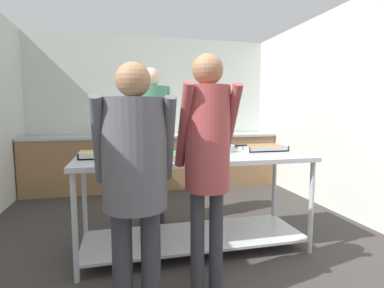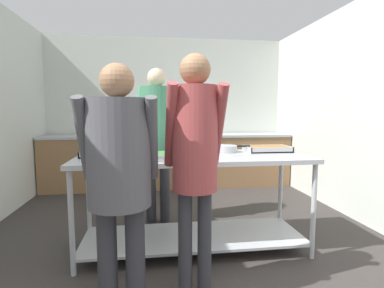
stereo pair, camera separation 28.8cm
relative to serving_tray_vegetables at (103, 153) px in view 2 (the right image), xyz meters
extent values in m
cube|color=silver|center=(0.77, 2.74, 0.39)|extent=(4.38, 0.06, 2.65)
cube|color=silver|center=(2.93, 0.55, 0.39)|extent=(0.06, 4.52, 2.65)
cube|color=olive|center=(0.77, 2.37, -0.49)|extent=(4.22, 0.62, 0.88)
cube|color=#ADAFB5|center=(0.77, 2.37, -0.03)|extent=(4.22, 0.65, 0.04)
cube|color=black|center=(1.57, 2.37, -0.02)|extent=(0.54, 0.36, 0.02)
cube|color=#ADAFB5|center=(0.84, -0.10, -0.05)|extent=(2.16, 0.78, 0.04)
cube|color=#ADAFB5|center=(0.84, -0.10, -0.81)|extent=(2.08, 0.70, 0.02)
cylinder|color=#ADAFB5|center=(-0.19, -0.44, -0.50)|extent=(0.04, 0.04, 0.87)
cylinder|color=#ADAFB5|center=(1.87, -0.44, -0.50)|extent=(0.04, 0.04, 0.87)
cylinder|color=#ADAFB5|center=(-0.19, 0.24, -0.50)|extent=(0.04, 0.04, 0.87)
cylinder|color=#ADAFB5|center=(1.87, 0.24, -0.50)|extent=(0.04, 0.04, 0.87)
cube|color=#ADAFB5|center=(0.00, 0.00, -0.02)|extent=(0.38, 0.27, 0.01)
cube|color=gold|center=(0.00, 0.00, 0.01)|extent=(0.36, 0.25, 0.04)
cube|color=#ADAFB5|center=(0.00, -0.13, 0.00)|extent=(0.38, 0.01, 0.05)
cube|color=#ADAFB5|center=(0.00, 0.13, 0.00)|extent=(0.38, 0.01, 0.05)
cube|color=#ADAFB5|center=(-0.19, 0.00, 0.00)|extent=(0.01, 0.27, 0.05)
cube|color=#ADAFB5|center=(0.19, 0.00, 0.00)|extent=(0.01, 0.27, 0.05)
cube|color=#ADAFB5|center=(0.45, -0.28, -0.02)|extent=(0.45, 0.31, 0.01)
cube|color=#387A38|center=(0.45, -0.28, 0.01)|extent=(0.43, 0.28, 0.04)
cube|color=#ADAFB5|center=(0.45, -0.43, 0.00)|extent=(0.45, 0.01, 0.05)
cube|color=#ADAFB5|center=(0.45, -0.13, 0.00)|extent=(0.45, 0.01, 0.05)
cube|color=#ADAFB5|center=(0.23, -0.28, 0.00)|extent=(0.01, 0.31, 0.05)
cube|color=#ADAFB5|center=(0.67, -0.28, 0.00)|extent=(0.01, 0.31, 0.05)
cylinder|color=white|center=(0.84, -0.34, -0.02)|extent=(0.26, 0.26, 0.01)
cylinder|color=white|center=(0.84, -0.34, -0.01)|extent=(0.26, 0.26, 0.01)
cylinder|color=white|center=(0.84, -0.34, 0.00)|extent=(0.25, 0.25, 0.01)
cylinder|color=white|center=(0.84, -0.34, 0.02)|extent=(0.25, 0.25, 0.01)
cylinder|color=white|center=(0.84, -0.34, 0.03)|extent=(0.25, 0.25, 0.01)
cylinder|color=white|center=(0.84, -0.34, 0.04)|extent=(0.25, 0.25, 0.01)
cylinder|color=#ADAFB5|center=(1.20, 0.11, 0.01)|extent=(0.24, 0.24, 0.07)
cylinder|color=brown|center=(1.20, 0.11, 0.04)|extent=(0.21, 0.21, 0.01)
cylinder|color=black|center=(1.39, 0.11, 0.03)|extent=(0.14, 0.02, 0.02)
cube|color=#ADAFB5|center=(1.65, 0.11, -0.02)|extent=(0.45, 0.29, 0.01)
cube|color=#9E6B33|center=(1.65, 0.11, 0.01)|extent=(0.42, 0.27, 0.04)
cube|color=#ADAFB5|center=(1.65, -0.03, 0.00)|extent=(0.45, 0.01, 0.05)
cube|color=#ADAFB5|center=(1.65, 0.25, 0.00)|extent=(0.45, 0.01, 0.05)
cube|color=#ADAFB5|center=(1.43, 0.11, 0.00)|extent=(0.01, 0.29, 0.05)
cube|color=#ADAFB5|center=(1.86, 0.11, 0.00)|extent=(0.01, 0.29, 0.05)
cylinder|color=#2D2D33|center=(0.67, -0.84, -0.54)|extent=(0.10, 0.10, 0.77)
cylinder|color=#2D2D33|center=(0.81, -0.84, -0.54)|extent=(0.10, 0.10, 0.77)
cylinder|color=#993D3D|center=(0.58, -0.85, 0.29)|extent=(0.08, 0.32, 0.58)
cylinder|color=#993D3D|center=(0.91, -0.83, 0.29)|extent=(0.08, 0.32, 0.58)
cylinder|color=#993D3D|center=(0.74, -0.84, 0.20)|extent=(0.31, 0.31, 0.72)
sphere|color=#8C6647|center=(0.74, -0.84, 0.66)|extent=(0.21, 0.21, 0.21)
cylinder|color=#2D2D33|center=(0.16, -0.96, -0.57)|extent=(0.13, 0.13, 0.73)
cylinder|color=#2D2D33|center=(0.33, -0.97, -0.57)|extent=(0.13, 0.13, 0.73)
cylinder|color=#4C4C51|center=(0.04, -0.96, 0.21)|extent=(0.08, 0.31, 0.55)
cylinder|color=#4C4C51|center=(0.45, -0.97, 0.21)|extent=(0.08, 0.31, 0.55)
cylinder|color=#4C4C51|center=(0.24, -0.97, 0.13)|extent=(0.39, 0.39, 0.67)
sphere|color=#8C6647|center=(0.24, -0.97, 0.57)|extent=(0.21, 0.21, 0.21)
cylinder|color=#2D2D33|center=(0.60, 0.65, -0.51)|extent=(0.12, 0.12, 0.83)
cylinder|color=#2D2D33|center=(0.44, 0.66, -0.51)|extent=(0.12, 0.12, 0.83)
cylinder|color=#3D7F5B|center=(0.72, 0.64, 0.38)|extent=(0.09, 0.34, 0.62)
cylinder|color=#3D7F5B|center=(0.33, 0.67, 0.38)|extent=(0.09, 0.34, 0.62)
cylinder|color=#3D7F5B|center=(0.52, 0.66, 0.29)|extent=(0.37, 0.37, 0.77)
sphere|color=beige|center=(0.52, 0.66, 0.78)|extent=(0.21, 0.21, 0.21)
cylinder|color=silver|center=(0.28, 2.40, 0.08)|extent=(0.07, 0.07, 0.19)
cone|color=silver|center=(0.28, 2.40, 0.21)|extent=(0.06, 0.06, 0.07)
cylinder|color=black|center=(0.28, 2.40, 0.25)|extent=(0.03, 0.03, 0.02)
camera|label=1|loc=(0.15, -2.79, 0.38)|focal=28.00mm
camera|label=2|loc=(0.44, -2.85, 0.38)|focal=28.00mm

